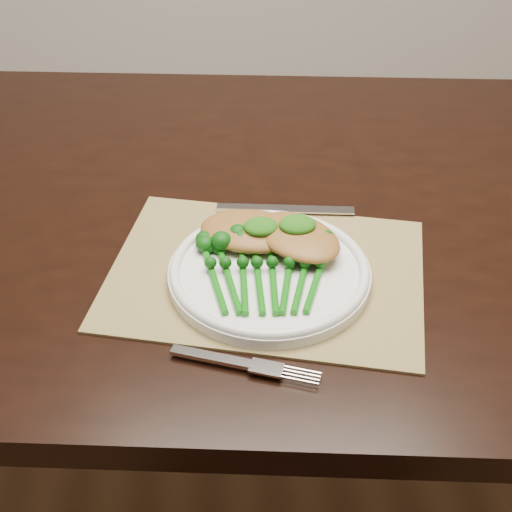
{
  "coord_description": "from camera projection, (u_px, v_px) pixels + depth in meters",
  "views": [
    {
      "loc": [
        -0.17,
        -0.85,
        1.33
      ],
      "look_at": [
        -0.12,
        -0.14,
        0.78
      ],
      "focal_mm": 50.0,
      "sensor_mm": 36.0,
      "label": 1
    }
  ],
  "objects": [
    {
      "name": "dinner_plate",
      "position": [
        269.0,
        272.0,
        0.9
      ],
      "size": [
        0.26,
        0.26,
        0.02
      ],
      "color": "white",
      "rests_on": "placemat"
    },
    {
      "name": "floor",
      "position": [
        309.0,
        505.0,
        1.5
      ],
      "size": [
        4.0,
        4.0,
        0.0
      ],
      "primitive_type": "plane",
      "color": "brown",
      "rests_on": "ground"
    },
    {
      "name": "broccolini_bundle",
      "position": [
        266.0,
        278.0,
        0.88
      ],
      "size": [
        0.16,
        0.18,
        0.04
      ],
      "rotation": [
        0.0,
        0.0,
        -0.06
      ],
      "color": "#0F630D",
      "rests_on": "dinner_plate"
    },
    {
      "name": "pesto_dollop_right",
      "position": [
        297.0,
        225.0,
        0.92
      ],
      "size": [
        0.05,
        0.04,
        0.02
      ],
      "primitive_type": "ellipsoid",
      "color": "#164B0A",
      "rests_on": "chicken_fillet_right"
    },
    {
      "name": "chicken_fillet_right",
      "position": [
        297.0,
        237.0,
        0.92
      ],
      "size": [
        0.15,
        0.15,
        0.03
      ],
      "primitive_type": "ellipsoid",
      "rotation": [
        0.0,
        0.0,
        -0.9
      ],
      "color": "#9A652C",
      "rests_on": "dinner_plate"
    },
    {
      "name": "knife",
      "position": [
        272.0,
        209.0,
        1.03
      ],
      "size": [
        0.2,
        0.04,
        0.01
      ],
      "rotation": [
        0.0,
        0.0,
        -0.12
      ],
      "color": "silver",
      "rests_on": "placemat"
    },
    {
      "name": "pesto_dollop_left",
      "position": [
        261.0,
        227.0,
        0.92
      ],
      "size": [
        0.05,
        0.04,
        0.02
      ],
      "primitive_type": "ellipsoid",
      "color": "#164B0A",
      "rests_on": "chicken_fillet_left"
    },
    {
      "name": "chicken_fillet_left",
      "position": [
        251.0,
        231.0,
        0.94
      ],
      "size": [
        0.15,
        0.12,
        0.03
      ],
      "primitive_type": "ellipsoid",
      "rotation": [
        0.0,
        0.0,
        -0.25
      ],
      "color": "#9A652C",
      "rests_on": "dinner_plate"
    },
    {
      "name": "placemat",
      "position": [
        266.0,
        273.0,
        0.92
      ],
      "size": [
        0.46,
        0.38,
        0.0
      ],
      "primitive_type": "cube",
      "rotation": [
        0.0,
        0.0,
        -0.24
      ],
      "color": "olive",
      "rests_on": "dining_table"
    },
    {
      "name": "dining_table",
      "position": [
        288.0,
        374.0,
        1.29
      ],
      "size": [
        1.69,
        1.06,
        0.75
      ],
      "rotation": [
        0.0,
        0.0,
        -0.11
      ],
      "color": "black",
      "rests_on": "ground"
    },
    {
      "name": "fork",
      "position": [
        254.0,
        366.0,
        0.78
      ],
      "size": [
        0.17,
        0.07,
        0.01
      ],
      "rotation": [
        0.0,
        0.0,
        -0.33
      ],
      "color": "silver",
      "rests_on": "placemat"
    }
  ]
}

